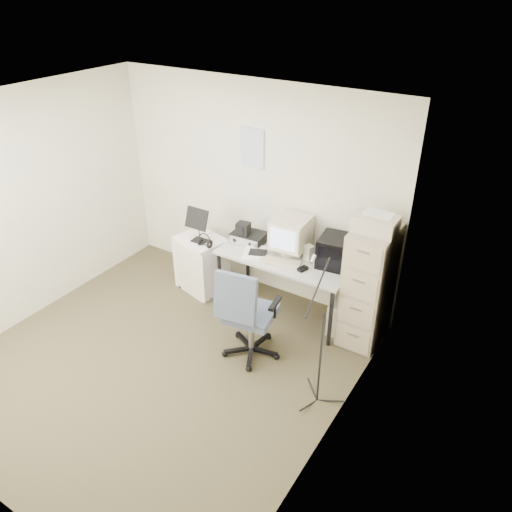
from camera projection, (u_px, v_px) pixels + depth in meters
The scene contains 23 objects.
floor at pixel (161, 362), 5.07m from camera, with size 3.60×3.60×0.01m, color #3A3124.
ceiling at pixel (130, 115), 3.82m from camera, with size 3.60×3.60×0.01m, color white.
wall_back at pixel (255, 190), 5.76m from camera, with size 3.60×0.02×2.50m, color beige.
wall_left at pixel (20, 211), 5.27m from camera, with size 0.02×3.60×2.50m, color beige.
wall_right at pixel (333, 321), 3.62m from camera, with size 0.02×3.60×2.50m, color beige.
wall_calendar at pixel (252, 148), 5.51m from camera, with size 0.30×0.02×0.44m, color white.
filing_cabinet at pixel (369, 286), 5.11m from camera, with size 0.40×0.60×1.30m, color tan.
printer at pixel (376, 224), 4.71m from camera, with size 0.41×0.28×0.16m, color beige.
desk at pixel (285, 284), 5.66m from camera, with size 1.50×0.70×0.73m, color beige.
crt_monitor at pixel (291, 236), 5.45m from camera, with size 0.38×0.40×0.42m, color beige.
crt_tv at pixel (336, 251), 5.25m from camera, with size 0.35×0.37×0.32m, color black.
desk_speaker at pixel (309, 252), 5.38m from camera, with size 0.09×0.09×0.16m, color beige.
keyboard at pixel (280, 262), 5.34m from camera, with size 0.44×0.16×0.02m, color beige.
mouse at pixel (303, 269), 5.21m from camera, with size 0.07×0.11×0.03m, color black.
radio_receiver at pixel (249, 237), 5.74m from camera, with size 0.39×0.28×0.11m, color black.
radio_speaker at pixel (243, 229), 5.65m from camera, with size 0.14×0.13×0.14m, color black.
papers at pixel (255, 253), 5.52m from camera, with size 0.23×0.32×0.02m, color white.
pc_tower at pixel (340, 314), 5.46m from camera, with size 0.18×0.40×0.37m, color beige.
office_chair at pixel (251, 312), 4.94m from camera, with size 0.60×0.60×1.04m, color slate.
side_cart at pixel (202, 263), 6.09m from camera, with size 0.56×0.45×0.69m, color white.
music_stand at pixel (199, 225), 5.75m from camera, with size 0.30×0.16×0.43m, color black.
headphones at pixel (205, 242), 5.73m from camera, with size 0.18×0.18×0.03m, color black.
mic_stand at pixel (321, 346), 4.31m from camera, with size 0.02×0.02×1.28m, color black.
Camera 1 is at (2.86, -2.75, 3.47)m, focal length 35.00 mm.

